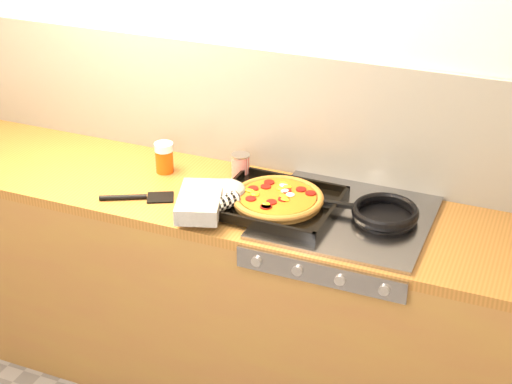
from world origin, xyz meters
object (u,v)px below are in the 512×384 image
at_px(frying_pan, 384,213).
at_px(tomato_can, 241,166).
at_px(juice_glass, 164,157).
at_px(pizza_on_tray, 257,199).

xyz_separation_m(frying_pan, tomato_can, (-0.62, 0.13, 0.02)).
distance_m(frying_pan, tomato_can, 0.63).
height_order(frying_pan, juice_glass, juice_glass).
bearing_deg(tomato_can, pizza_on_tray, -53.64).
relative_size(pizza_on_tray, tomato_can, 5.53).
relative_size(frying_pan, tomato_can, 3.91).
bearing_deg(frying_pan, juice_glass, 176.21).
distance_m(frying_pan, juice_glass, 0.93).
xyz_separation_m(pizza_on_tray, tomato_can, (-0.16, 0.22, 0.01)).
bearing_deg(frying_pan, tomato_can, 168.52).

